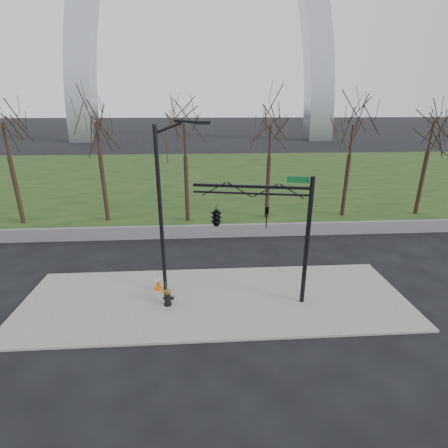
{
  "coord_description": "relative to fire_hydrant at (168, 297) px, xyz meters",
  "views": [
    {
      "loc": [
        -0.48,
        -13.59,
        8.73
      ],
      "look_at": [
        0.54,
        2.0,
        3.12
      ],
      "focal_mm": 26.56,
      "sensor_mm": 36.0,
      "label": 1
    }
  ],
  "objects": [
    {
      "name": "tree_row",
      "position": [
        0.45,
        12.42,
        3.94
      ],
      "size": [
        42.53,
        4.0,
        8.88
      ],
      "color": "black",
      "rests_on": "ground"
    },
    {
      "name": "caution_tape",
      "position": [
        -0.23,
        0.66,
        -0.03
      ],
      "size": [
        0.61,
        1.42,
        0.44
      ],
      "color": "yellow",
      "rests_on": "ground"
    },
    {
      "name": "guardrail",
      "position": [
        2.19,
        8.42,
        -0.05
      ],
      "size": [
        60.0,
        0.3,
        0.9
      ],
      "primitive_type": "cube",
      "color": "#59595B",
      "rests_on": "ground"
    },
    {
      "name": "street_light",
      "position": [
        -0.0,
        1.19,
        4.19
      ],
      "size": [
        2.39,
        0.22,
        8.21
      ],
      "rotation": [
        0.0,
        0.0,
        -0.0
      ],
      "color": "black",
      "rests_on": "ground"
    },
    {
      "name": "traffic_cone",
      "position": [
        -0.62,
        1.42,
        -0.04
      ],
      "size": [
        0.38,
        0.38,
        0.72
      ],
      "rotation": [
        0.0,
        0.0,
        0.02
      ],
      "color": "#FF610D",
      "rests_on": "sidewalk"
    },
    {
      "name": "grass_strip",
      "position": [
        2.19,
        30.42,
        -0.47
      ],
      "size": [
        120.0,
        40.0,
        0.06
      ],
      "primitive_type": "cube",
      "color": "#173413",
      "rests_on": "ground"
    },
    {
      "name": "traffic_signal_mast",
      "position": [
        3.03,
        0.54,
        3.64
      ],
      "size": [
        5.01,
        2.54,
        6.0
      ],
      "rotation": [
        0.0,
        0.0,
        -0.2
      ],
      "color": "black",
      "rests_on": "ground"
    },
    {
      "name": "sidewalk",
      "position": [
        2.19,
        0.42,
        -0.45
      ],
      "size": [
        18.0,
        6.0,
        0.1
      ],
      "primitive_type": "cube",
      "color": "slate",
      "rests_on": "ground"
    },
    {
      "name": "ground",
      "position": [
        2.19,
        0.42,
        -0.5
      ],
      "size": [
        500.0,
        500.0,
        0.0
      ],
      "primitive_type": "plane",
      "color": "black",
      "rests_on": "ground"
    },
    {
      "name": "fire_hydrant",
      "position": [
        0.0,
        0.0,
        0.0
      ],
      "size": [
        0.55,
        0.35,
        0.87
      ],
      "rotation": [
        0.0,
        0.0,
        -0.17
      ],
      "color": "black",
      "rests_on": "sidewalk"
    }
  ]
}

